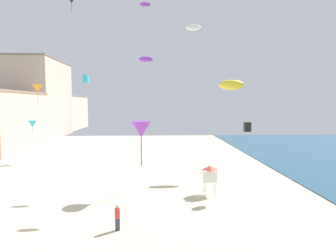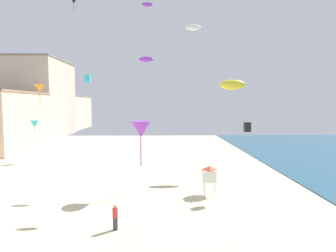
{
  "view_description": "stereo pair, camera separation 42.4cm",
  "coord_description": "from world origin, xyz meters",
  "views": [
    {
      "loc": [
        5.2,
        -8.7,
        7.9
      ],
      "look_at": [
        6.19,
        17.68,
        5.77
      ],
      "focal_mm": 30.1,
      "sensor_mm": 36.0,
      "label": 1
    },
    {
      "loc": [
        5.63,
        -8.71,
        7.9
      ],
      "look_at": [
        6.19,
        17.68,
        5.77
      ],
      "focal_mm": 30.1,
      "sensor_mm": 36.0,
      "label": 2
    }
  ],
  "objects": [
    {
      "name": "kite_cyan_delta",
      "position": [
        -10.37,
        26.8,
        5.33
      ],
      "size": [
        1.1,
        1.1,
        2.49
      ],
      "color": "#2DB7CC"
    },
    {
      "name": "kite_black_delta",
      "position": [
        -6.77,
        32.38,
        22.21
      ],
      "size": [
        0.78,
        0.78,
        1.78
      ],
      "color": "black"
    },
    {
      "name": "kite_orange_delta",
      "position": [
        -10.07,
        27.97,
        9.82
      ],
      "size": [
        1.2,
        1.2,
        2.74
      ],
      "color": "orange"
    },
    {
      "name": "boardwalk_hotel_distant",
      "position": [
        -25.3,
        79.5,
        5.12
      ],
      "size": [
        13.53,
        18.65,
        10.24
      ],
      "color": "beige",
      "rests_on": "ground"
    },
    {
      "name": "kite_white_parafoil",
      "position": [
        8.35,
        16.32,
        14.5
      ],
      "size": [
        1.36,
        0.38,
        0.53
      ],
      "color": "white"
    },
    {
      "name": "kite_yellow_parafoil",
      "position": [
        13.5,
        22.72,
        9.97
      ],
      "size": [
        2.88,
        0.8,
        1.12
      ],
      "color": "yellow"
    },
    {
      "name": "kite_purple_parafoil_2",
      "position": [
        3.34,
        36.72,
        23.34
      ],
      "size": [
        1.73,
        0.48,
        0.67
      ],
      "color": "purple"
    },
    {
      "name": "kite_cyan_box",
      "position": [
        -5.3,
        33.35,
        11.52
      ],
      "size": [
        0.72,
        0.72,
        1.13
      ],
      "color": "#2DB7CC"
    },
    {
      "name": "boardwalk_hotel_far",
      "position": [
        -25.3,
        58.87,
        9.02
      ],
      "size": [
        15.68,
        17.84,
        18.02
      ],
      "color": "#C6B29E",
      "rests_on": "ground"
    },
    {
      "name": "kite_purple_delta",
      "position": [
        3.78,
        15.64,
        5.63
      ],
      "size": [
        1.74,
        1.74,
        3.95
      ],
      "color": "purple"
    },
    {
      "name": "kite_purple_parafoil",
      "position": [
        4.1,
        19.21,
        12.19
      ],
      "size": [
        1.4,
        0.39,
        0.54
      ],
      "color": "purple"
    },
    {
      "name": "kite_black_box",
      "position": [
        12.88,
        14.97,
        5.89
      ],
      "size": [
        0.52,
        0.52,
        0.81
      ],
      "color": "black"
    },
    {
      "name": "kite_flyer",
      "position": [
        2.7,
        8.37,
        0.92
      ],
      "size": [
        0.34,
        0.34,
        1.64
      ],
      "rotation": [
        0.0,
        0.0,
        4.97
      ],
      "color": "#383D4C",
      "rests_on": "ground"
    },
    {
      "name": "lifeguard_stand",
      "position": [
        9.68,
        14.99,
        1.84
      ],
      "size": [
        1.1,
        1.1,
        2.55
      ],
      "rotation": [
        0.0,
        0.0,
        0.3
      ],
      "color": "white",
      "rests_on": "ground"
    }
  ]
}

